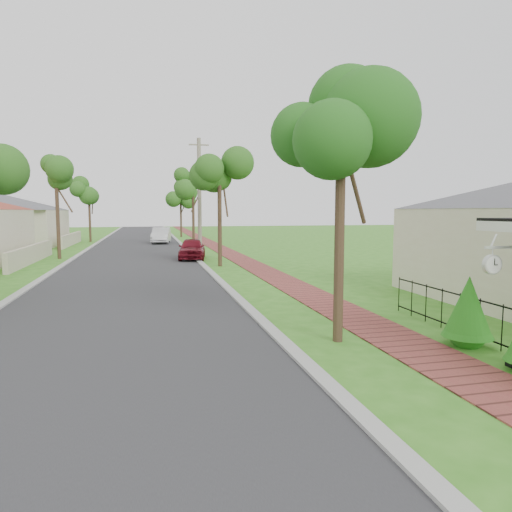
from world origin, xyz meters
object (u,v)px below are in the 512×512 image
object	(u,v)px
parked_car_red	(192,249)
station_clock	(493,263)
near_tree	(341,130)
utility_pole	(199,198)
parked_car_white	(161,236)

from	to	relation	value
parked_car_red	station_clock	distance (m)	20.86
near_tree	utility_pole	bearing A→B (deg)	93.06
station_clock	utility_pole	bearing A→B (deg)	98.73
parked_car_red	station_clock	xyz separation A→B (m)	(3.66, -20.50, 1.31)
parked_car_white	station_clock	bearing A→B (deg)	-75.31
utility_pole	station_clock	distance (m)	20.91
parked_car_white	near_tree	world-z (taller)	near_tree
station_clock	near_tree	bearing A→B (deg)	135.98
near_tree	parked_car_red	bearing A→B (deg)	94.63
parked_car_white	station_clock	size ratio (longest dim) A/B	6.67
near_tree	station_clock	xyz separation A→B (m)	(2.17, -2.10, -2.70)
parked_car_red	parked_car_white	bearing A→B (deg)	104.03
parked_car_red	station_clock	size ratio (longest dim) A/B	5.86
parked_car_white	near_tree	size ratio (longest dim) A/B	0.74
parked_car_red	parked_car_white	size ratio (longest dim) A/B	0.88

